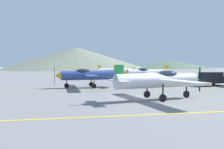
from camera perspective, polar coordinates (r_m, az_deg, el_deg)
ground_plane at (r=15.67m, az=7.56°, el=-6.47°), size 400.00×400.00×0.00m
apron_line_near at (r=11.40m, az=14.90°, el=-9.83°), size 80.00×0.16×0.01m
apron_line_far at (r=22.56m, az=1.91°, el=-3.74°), size 80.00×0.16×0.01m
airplane_near at (r=15.88m, az=12.36°, el=-1.39°), size 7.15×8.16×2.44m
airplane_mid at (r=23.94m, az=-6.16°, el=-0.11°), size 7.09×8.16×2.44m
airplane_far at (r=31.37m, az=8.97°, el=0.45°), size 7.12×8.18×2.44m
airplane_back at (r=41.25m, az=1.04°, el=0.93°), size 7.08×8.16×2.44m
car_sedan at (r=28.62m, az=24.38°, el=-0.97°), size 4.63×2.94×1.62m
hill_centerleft at (r=133.96m, az=-9.01°, el=4.12°), size 86.89×86.89×13.27m
hill_centerright at (r=177.96m, az=14.80°, el=2.51°), size 63.46×63.46×6.32m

